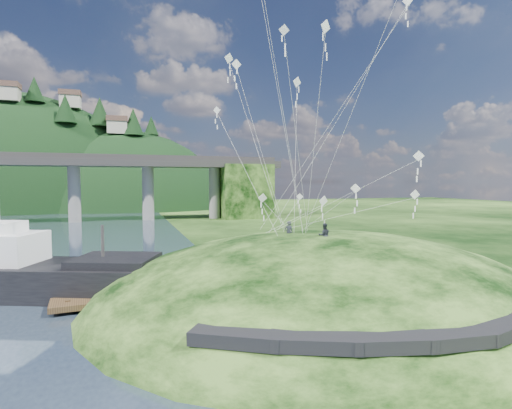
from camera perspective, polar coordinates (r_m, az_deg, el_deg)
name	(u,v)px	position (r m, az deg, el deg)	size (l,w,h in m)	color
ground	(226,319)	(26.85, -4.27, -15.97)	(320.00, 320.00, 0.00)	black
grass_hill	(323,318)	(31.83, 9.49, -15.73)	(36.00, 32.00, 13.00)	black
footpath	(431,326)	(21.22, 23.70, -15.58)	(22.29, 5.84, 0.83)	black
bridge	(22,178)	(96.84, -30.44, 3.33)	(160.00, 11.00, 15.00)	#2D2B2B
far_ridge	(3,232)	(152.36, -32.42, -3.37)	(153.00, 70.00, 94.50)	black
work_barge	(26,271)	(36.23, -30.03, -8.26)	(22.02, 13.42, 7.49)	black
wooden_dock	(168,293)	(31.27, -12.39, -12.28)	(16.11, 3.89, 1.14)	#392717
kite_flyers	(311,222)	(29.62, 7.90, -2.54)	(2.52, 3.26, 1.85)	#22262E
kite_swarm	(313,68)	(31.00, 8.21, 18.71)	(16.36, 16.23, 21.78)	white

